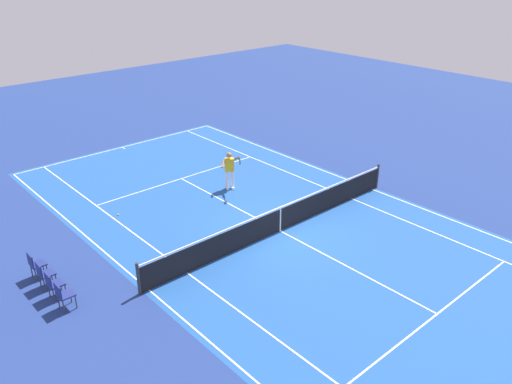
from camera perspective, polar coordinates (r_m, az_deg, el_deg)
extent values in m
plane|color=navy|center=(18.96, 2.66, -4.30)|extent=(60.00, 60.00, 0.00)
cube|color=#1E4C93|center=(18.96, 2.66, -4.30)|extent=(24.20, 11.40, 0.00)
cube|color=white|center=(27.96, -14.58, 4.81)|extent=(0.05, 11.00, 0.01)
cube|color=white|center=(22.75, 12.68, 0.31)|extent=(23.80, 0.05, 0.01)
cube|color=white|center=(16.19, -11.75, -10.53)|extent=(23.80, 0.05, 0.01)
cube|color=white|center=(21.72, 10.49, -0.71)|extent=(23.80, 0.05, 0.01)
cube|color=white|center=(16.76, -7.64, -8.82)|extent=(23.80, 0.05, 0.01)
cube|color=white|center=(23.48, -8.24, 1.48)|extent=(0.05, 8.22, 0.01)
cube|color=white|center=(15.80, 19.39, -12.59)|extent=(0.05, 8.22, 0.01)
cube|color=white|center=(18.96, 2.66, -4.29)|extent=(12.80, 0.05, 0.01)
cube|color=white|center=(27.83, -14.43, 4.74)|extent=(0.30, 0.05, 0.01)
cylinder|color=#2D2D33|center=(22.76, 13.26, 1.74)|extent=(0.10, 0.10, 1.08)
cylinder|color=#2D2D33|center=(15.78, -12.87, -9.33)|extent=(0.10, 0.10, 1.08)
cube|color=black|center=(18.75, 2.68, -3.13)|extent=(0.02, 11.60, 0.88)
cube|color=white|center=(18.52, 2.71, -1.74)|extent=(0.04, 11.60, 0.06)
cube|color=white|center=(18.75, 2.68, -3.13)|extent=(0.04, 0.06, 0.88)
cylinder|color=white|center=(22.12, -3.24, 1.46)|extent=(0.15, 0.15, 0.74)
cube|color=white|center=(22.23, -3.19, 0.44)|extent=(0.30, 0.24, 0.09)
cylinder|color=white|center=(22.15, -2.62, 1.50)|extent=(0.15, 0.15, 0.74)
cube|color=white|center=(22.26, -2.58, 0.48)|extent=(0.30, 0.24, 0.09)
cube|color=yellow|center=(21.88, -2.96, 3.04)|extent=(0.40, 0.45, 0.56)
sphere|color=#9E704C|center=(21.73, -2.99, 4.10)|extent=(0.23, 0.23, 0.23)
cylinder|color=#9E704C|center=(21.65, -3.65, 3.14)|extent=(0.33, 0.37, 0.26)
cylinder|color=#9E704C|center=(21.63, -2.19, 3.73)|extent=(0.43, 0.18, 0.30)
cylinder|color=#232326|center=(21.31, -1.92, 3.71)|extent=(0.26, 0.18, 0.04)
torus|color=#232326|center=(21.04, -1.81, 3.43)|extent=(0.28, 0.19, 0.31)
cylinder|color=#C6D84C|center=(21.04, -1.81, 3.43)|extent=(0.23, 0.15, 0.27)
sphere|color=#CCE01E|center=(20.70, -14.98, -2.44)|extent=(0.07, 0.07, 0.07)
cylinder|color=#38383D|center=(16.17, -19.79, -10.76)|extent=(0.04, 0.04, 0.44)
cylinder|color=#38383D|center=(15.88, -19.27, -11.37)|extent=(0.04, 0.04, 0.44)
cylinder|color=#38383D|center=(16.08, -20.98, -11.18)|extent=(0.04, 0.04, 0.44)
cylinder|color=#38383D|center=(15.80, -20.48, -11.81)|extent=(0.04, 0.04, 0.44)
cube|color=navy|center=(15.85, -20.26, -10.57)|extent=(0.44, 0.44, 0.04)
cube|color=navy|center=(15.68, -21.06, -10.16)|extent=(0.44, 0.04, 0.40)
cylinder|color=#38383D|center=(16.73, -20.76, -9.62)|extent=(0.04, 0.04, 0.44)
cylinder|color=#38383D|center=(16.44, -20.27, -10.19)|extent=(0.04, 0.04, 0.44)
cylinder|color=#38383D|center=(16.64, -21.90, -10.02)|extent=(0.04, 0.04, 0.44)
cylinder|color=#38383D|center=(16.35, -21.44, -10.61)|extent=(0.04, 0.04, 0.44)
cube|color=navy|center=(16.41, -21.22, -9.42)|extent=(0.44, 0.44, 0.04)
cube|color=navy|center=(16.24, -22.00, -9.00)|extent=(0.44, 0.04, 0.40)
cylinder|color=#38383D|center=(17.30, -21.65, -8.56)|extent=(0.04, 0.04, 0.44)
cylinder|color=#38383D|center=(17.00, -21.20, -9.09)|extent=(0.04, 0.04, 0.44)
cylinder|color=#38383D|center=(17.21, -22.76, -8.94)|extent=(0.04, 0.04, 0.44)
cylinder|color=#38383D|center=(16.92, -22.33, -9.48)|extent=(0.04, 0.04, 0.44)
cube|color=navy|center=(16.98, -22.11, -8.34)|extent=(0.44, 0.44, 0.04)
cube|color=navy|center=(16.82, -22.87, -7.93)|extent=(0.44, 0.04, 0.40)
cylinder|color=#38383D|center=(17.88, -22.48, -7.56)|extent=(0.04, 0.04, 0.44)
cylinder|color=#38383D|center=(17.58, -22.06, -8.06)|extent=(0.04, 0.04, 0.44)
cylinder|color=#38383D|center=(17.80, -23.56, -7.92)|extent=(0.04, 0.04, 0.44)
cylinder|color=#38383D|center=(17.50, -23.16, -8.43)|extent=(0.04, 0.04, 0.44)
cube|color=navy|center=(17.56, -22.94, -7.33)|extent=(0.44, 0.44, 0.04)
cube|color=navy|center=(17.41, -23.68, -6.92)|extent=(0.44, 0.04, 0.40)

